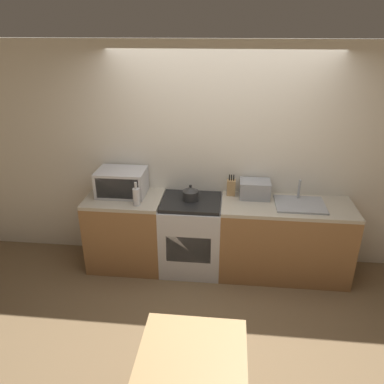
# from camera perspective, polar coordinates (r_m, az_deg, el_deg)

# --- Properties ---
(ground_plane) EXTENTS (16.00, 16.00, 0.00)m
(ground_plane) POSITION_cam_1_polar(r_m,az_deg,el_deg) (4.11, 3.03, -17.45)
(ground_plane) COLOR brown
(wall_back) EXTENTS (10.00, 0.06, 2.60)m
(wall_back) POSITION_cam_1_polar(r_m,az_deg,el_deg) (4.40, 4.20, 5.15)
(wall_back) COLOR silver
(wall_back) RESTS_ON ground_plane
(counter_left_run) EXTENTS (0.88, 0.62, 0.90)m
(counter_left_run) POSITION_cam_1_polar(r_m,az_deg,el_deg) (4.61, -9.95, -5.88)
(counter_left_run) COLOR olive
(counter_left_run) RESTS_ON ground_plane
(counter_right_run) EXTENTS (1.47, 0.62, 0.90)m
(counter_right_run) POSITION_cam_1_polar(r_m,az_deg,el_deg) (4.50, 13.84, -7.05)
(counter_right_run) COLOR olive
(counter_right_run) RESTS_ON ground_plane
(stove_range) EXTENTS (0.70, 0.62, 0.90)m
(stove_range) POSITION_cam_1_polar(r_m,az_deg,el_deg) (4.47, -0.12, -6.54)
(stove_range) COLOR silver
(stove_range) RESTS_ON ground_plane
(kettle) EXTENTS (0.18, 0.18, 0.19)m
(kettle) POSITION_cam_1_polar(r_m,az_deg,el_deg) (4.24, -0.23, -0.21)
(kettle) COLOR #2D2D2D
(kettle) RESTS_ON stove_range
(microwave) EXTENTS (0.56, 0.39, 0.30)m
(microwave) POSITION_cam_1_polar(r_m,az_deg,el_deg) (4.43, -10.66, 1.46)
(microwave) COLOR silver
(microwave) RESTS_ON counter_left_run
(bottle) EXTENTS (0.08, 0.08, 0.27)m
(bottle) POSITION_cam_1_polar(r_m,az_deg,el_deg) (4.15, -8.48, -0.66)
(bottle) COLOR silver
(bottle) RESTS_ON counter_left_run
(knife_block) EXTENTS (0.10, 0.09, 0.25)m
(knife_block) POSITION_cam_1_polar(r_m,az_deg,el_deg) (4.38, 5.98, 0.72)
(knife_block) COLOR tan
(knife_block) RESTS_ON counter_right_run
(toaster_oven) EXTENTS (0.35, 0.25, 0.20)m
(toaster_oven) POSITION_cam_1_polar(r_m,az_deg,el_deg) (4.35, 9.55, 0.41)
(toaster_oven) COLOR #999BA0
(toaster_oven) RESTS_ON counter_right_run
(sink_basin) EXTENTS (0.54, 0.43, 0.24)m
(sink_basin) POSITION_cam_1_polar(r_m,az_deg,el_deg) (4.31, 16.12, -1.75)
(sink_basin) COLOR #999BA0
(sink_basin) RESTS_ON counter_right_run
(dining_table) EXTENTS (0.72, 0.75, 0.75)m
(dining_table) POSITION_cam_1_polar(r_m,az_deg,el_deg) (2.74, -0.05, -25.47)
(dining_table) COLOR tan
(dining_table) RESTS_ON ground_plane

